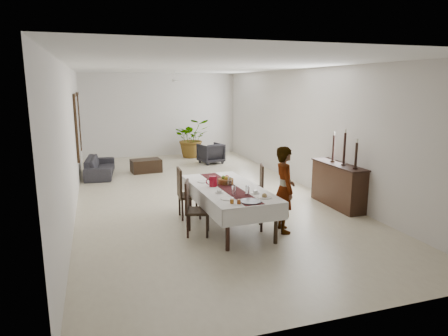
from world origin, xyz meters
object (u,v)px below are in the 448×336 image
woman (284,190)px  sofa (100,166)px  sideboard_body (338,186)px  red_pitcher (213,181)px  dining_table_top (228,189)px

woman → sofa: 6.93m
woman → sideboard_body: bearing=-51.2°
woman → sofa: bearing=37.6°
red_pitcher → woman: (1.18, -0.79, -0.07)m
sideboard_body → sofa: (-5.19, 5.00, -0.19)m
red_pitcher → sideboard_body: bearing=5.4°
dining_table_top → sideboard_body: 2.88m
dining_table_top → woman: (0.91, -0.65, 0.07)m
sofa → sideboard_body: bearing=-128.3°
sofa → woman: bearing=-146.1°
dining_table_top → sofa: size_ratio=1.26×
red_pitcher → dining_table_top: bearing=-28.7°
red_pitcher → sofa: bearing=111.6°
red_pitcher → sofa: 5.72m
red_pitcher → sideboard_body: size_ratio=0.13×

